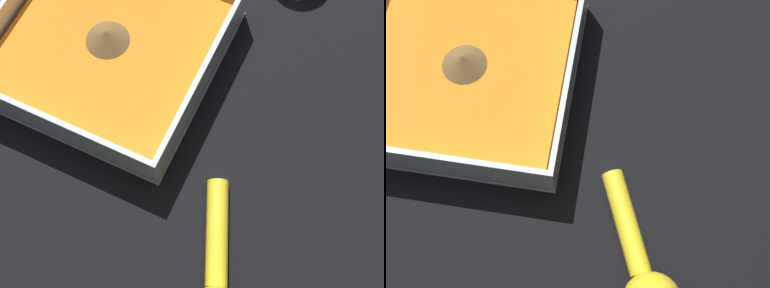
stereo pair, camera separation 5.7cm
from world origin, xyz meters
TOP-DOWN VIEW (x-y plane):
  - ground_plane at (0.00, 0.00)m, footprint 4.00×4.00m
  - square_dish at (-0.01, 0.04)m, footprint 0.24×0.24m

SIDE VIEW (x-z plane):
  - ground_plane at x=0.00m, z-range 0.00..0.00m
  - square_dish at x=-0.01m, z-range -0.01..0.05m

